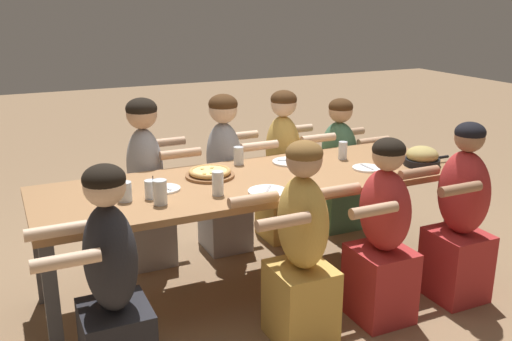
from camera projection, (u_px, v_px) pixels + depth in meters
ground_plane at (256, 285)px, 3.78m from camera, size 18.00×18.00×0.00m
dining_table at (256, 188)px, 3.58m from camera, size 2.70×0.87×0.75m
pizza_board_main at (210, 173)px, 3.58m from camera, size 0.31×0.31×0.05m
skillet_bowl at (422, 157)px, 3.81m from camera, size 0.35×0.24×0.13m
empty_plate_a at (367, 168)px, 3.75m from camera, size 0.19×0.19×0.02m
empty_plate_b at (289, 162)px, 3.89m from camera, size 0.23×0.23×0.02m
empty_plate_c at (165, 189)px, 3.34m from camera, size 0.18×0.18×0.02m
empty_plate_d at (268, 191)px, 3.30m from camera, size 0.23×0.23×0.02m
cocktail_glass_blue at (151, 190)px, 3.19m from camera, size 0.07×0.07×0.13m
drinking_glass_a at (239, 157)px, 3.84m from camera, size 0.07×0.07×0.12m
drinking_glass_b at (160, 192)px, 3.09m from camera, size 0.08×0.08×0.14m
drinking_glass_c at (109, 180)px, 3.35m from camera, size 0.07×0.07×0.10m
drinking_glass_d at (343, 151)px, 3.96m from camera, size 0.06×0.06×0.12m
drinking_glass_e at (102, 183)px, 3.26m from camera, size 0.07×0.07×0.13m
drinking_glass_f at (218, 185)px, 3.24m from camera, size 0.07×0.07×0.14m
drinking_glass_g at (125, 192)px, 3.15m from camera, size 0.08×0.08×0.11m
diner_far_midright at (283, 172)px, 4.40m from camera, size 0.51×0.40×1.17m
diner_far_center at (225, 179)px, 4.20m from camera, size 0.51×0.40×1.17m
diner_far_midleft at (147, 188)px, 3.96m from camera, size 0.51×0.40×1.19m
diner_near_center at (301, 253)px, 3.04m from camera, size 0.51×0.40×1.14m
diner_near_right at (460, 221)px, 3.49m from camera, size 0.51×0.40×1.13m
diner_far_right at (338, 170)px, 4.62m from camera, size 0.51×0.40×1.07m
diner_near_left at (112, 293)px, 2.64m from camera, size 0.51×0.40×1.14m
diner_near_midright at (382, 240)px, 3.26m from camera, size 0.51×0.40×1.10m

